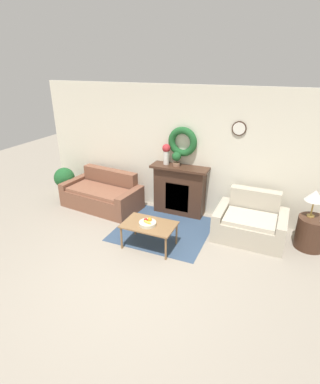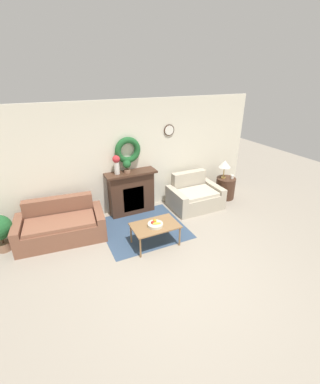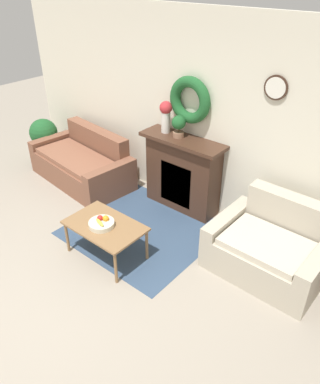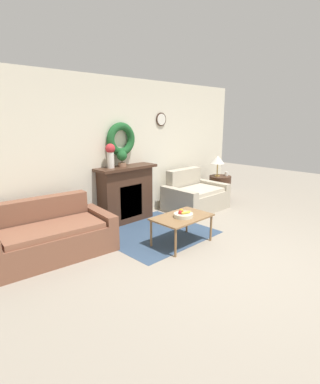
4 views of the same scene
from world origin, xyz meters
name	(u,v)px [view 2 (image 2 of 4)]	position (x,y,z in m)	size (l,w,h in m)	color
ground_plane	(186,278)	(0.00, 0.00, 0.00)	(16.00, 16.00, 0.00)	gray
floor_rug	(143,228)	(-0.07, 1.78, 0.00)	(1.80, 1.70, 0.01)	#334760
wall_back	(128,158)	(0.00, 2.79, 1.36)	(6.80, 0.21, 2.70)	beige
fireplace	(131,192)	(-0.04, 2.59, 0.55)	(1.23, 0.41, 1.09)	#42281C
couch_left	(61,226)	(-1.76, 2.19, 0.29)	(1.85, 1.08, 0.81)	brown
loveseat_right	(194,196)	(1.54, 2.18, 0.29)	(1.29, 0.95, 0.86)	#B2A893
coffee_table	(155,227)	(-0.07, 1.12, 0.42)	(0.93, 0.60, 0.46)	olive
fruit_bowl	(155,224)	(-0.08, 1.08, 0.50)	(0.30, 0.30, 0.12)	beige
side_table_by_loveseat	(225,188)	(2.60, 2.24, 0.29)	(0.53, 0.53, 0.59)	#42281C
table_lamp	(225,164)	(2.53, 2.30, 0.98)	(0.33, 0.33, 0.50)	#B28E42
mug	(232,177)	(2.72, 2.15, 0.64)	(0.09, 0.09, 0.10)	silver
vase_on_mantel_left	(116,163)	(-0.35, 2.60, 1.34)	(0.17, 0.17, 0.44)	silver
potted_plant_on_mantel	(127,165)	(-0.12, 2.58, 1.26)	(0.19, 0.19, 0.30)	#8E664C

